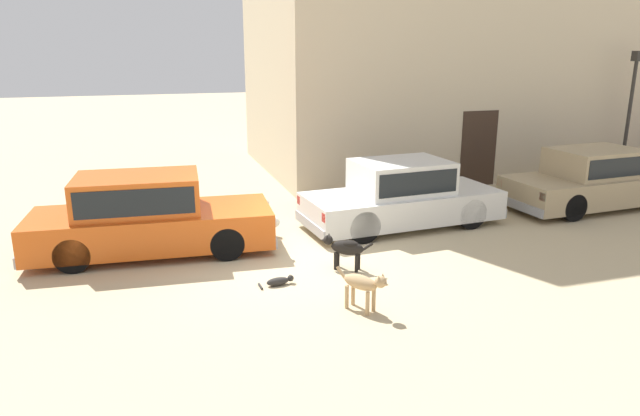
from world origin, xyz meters
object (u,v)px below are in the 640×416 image
(parked_sedan_nearest, at_px, (147,214))
(stray_dog_tan, at_px, (364,284))
(parked_sedan_third, at_px, (594,179))
(stray_cat, at_px, (279,281))
(parked_sedan_second, at_px, (402,194))
(stray_dog_spotted, at_px, (345,247))
(street_lamp, at_px, (631,99))

(parked_sedan_nearest, height_order, stray_dog_tan, parked_sedan_nearest)
(stray_dog_tan, bearing_deg, parked_sedan_third, 82.93)
(stray_cat, bearing_deg, parked_sedan_second, 30.29)
(parked_sedan_second, relative_size, stray_cat, 7.59)
(parked_sedan_nearest, bearing_deg, stray_dog_spotted, -26.49)
(parked_sedan_nearest, xyz_separation_m, parked_sedan_third, (10.43, 0.14, -0.05))
(parked_sedan_third, bearing_deg, stray_dog_tan, -157.05)
(parked_sedan_second, height_order, stray_cat, parked_sedan_second)
(parked_sedan_second, relative_size, parked_sedan_third, 0.96)
(parked_sedan_nearest, relative_size, parked_sedan_third, 1.00)
(parked_sedan_third, xyz_separation_m, street_lamp, (2.96, 2.16, 1.66))
(stray_dog_tan, height_order, stray_cat, stray_dog_tan)
(parked_sedan_nearest, distance_m, stray_dog_spotted, 3.81)
(street_lamp, bearing_deg, parked_sedan_nearest, -170.27)
(parked_sedan_third, bearing_deg, parked_sedan_nearest, 177.15)
(parked_sedan_second, xyz_separation_m, parked_sedan_third, (5.12, 0.00, -0.00))
(parked_sedan_third, distance_m, stray_dog_tan, 8.35)
(stray_dog_spotted, bearing_deg, parked_sedan_second, -98.03)
(stray_dog_tan, bearing_deg, street_lamp, 85.85)
(stray_cat, xyz_separation_m, street_lamp, (11.39, 4.57, 2.30))
(stray_dog_spotted, distance_m, street_lamp, 11.13)
(parked_sedan_nearest, height_order, stray_cat, parked_sedan_nearest)
(parked_sedan_nearest, distance_m, parked_sedan_second, 5.31)
(parked_sedan_second, height_order, street_lamp, street_lamp)
(parked_sedan_third, distance_m, stray_cat, 8.79)
(parked_sedan_second, xyz_separation_m, stray_cat, (-3.32, -2.41, -0.64))
(parked_sedan_nearest, bearing_deg, stray_dog_tan, -46.44)
(parked_sedan_third, height_order, stray_dog_spotted, parked_sedan_third)
(parked_sedan_second, distance_m, stray_cat, 4.15)
(stray_cat, distance_m, street_lamp, 12.48)
(stray_dog_tan, bearing_deg, stray_cat, -177.21)
(stray_dog_spotted, height_order, street_lamp, street_lamp)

